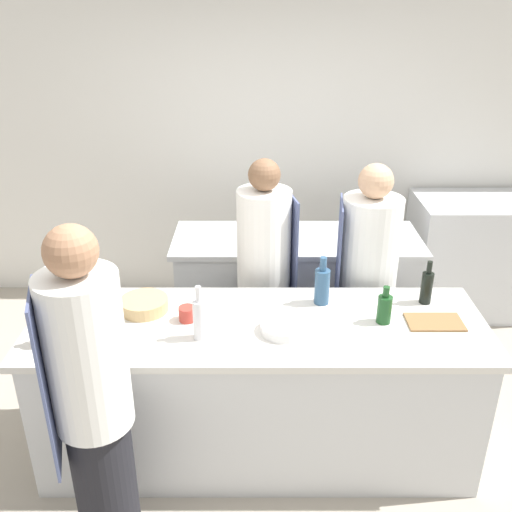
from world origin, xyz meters
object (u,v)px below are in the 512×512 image
object	(u,v)px
chef_at_stove	(263,278)
chef_at_pass_far	(364,283)
oven_range	(467,256)
cup	(186,314)
bottle_cooking_oil	(50,327)
bottle_wine	(383,308)
bowl_prep_small	(142,305)
chef_at_prep_near	(92,407)
bottle_sauce	(425,286)
bottle_vinegar	(320,285)
bottle_water	(198,318)
bottle_olive_oil	(106,298)
bowl_mixing_large	(282,327)

from	to	relation	value
chef_at_stove	chef_at_pass_far	distance (m)	0.69
oven_range	cup	xyz separation A→B (m)	(-2.23, -1.71, 0.44)
chef_at_pass_far	bottle_cooking_oil	bearing A→B (deg)	122.09
bottle_wine	bowl_prep_small	distance (m)	1.37
chef_at_stove	bottle_cooking_oil	distance (m)	1.45
chef_at_prep_near	chef_at_stove	bearing A→B (deg)	-45.41
bottle_sauce	cup	world-z (taller)	bottle_sauce
chef_at_pass_far	bottle_vinegar	world-z (taller)	chef_at_pass_far
chef_at_prep_near	bottle_cooking_oil	distance (m)	0.60
bowl_prep_small	bottle_water	bearing A→B (deg)	-39.76
chef_at_pass_far	bottle_olive_oil	xyz separation A→B (m)	(-1.59, -0.52, 0.18)
bottle_cooking_oil	cup	world-z (taller)	bottle_cooking_oil
oven_range	bottle_water	distance (m)	2.90
chef_at_pass_far	bottle_sauce	bearing A→B (deg)	-142.17
chef_at_pass_far	bottle_cooking_oil	xyz separation A→B (m)	(-1.80, -0.87, 0.20)
oven_range	chef_at_pass_far	size ratio (longest dim) A/B	0.62
bowl_mixing_large	bowl_prep_small	bearing A→B (deg)	164.14
bottle_vinegar	bottle_sauce	world-z (taller)	bottle_vinegar
chef_at_prep_near	bottle_vinegar	bearing A→B (deg)	-66.49
bottle_vinegar	bottle_sauce	bearing A→B (deg)	0.26
chef_at_pass_far	bottle_wine	size ratio (longest dim) A/B	7.31
oven_range	bottle_cooking_oil	size ratio (longest dim) A/B	3.69
cup	chef_at_prep_near	bearing A→B (deg)	-115.17
cup	bottle_vinegar	bearing A→B (deg)	14.39
chef_at_pass_far	bowl_prep_small	distance (m)	1.49
bottle_cooking_oil	bowl_prep_small	distance (m)	0.54
bottle_olive_oil	bottle_wine	bearing A→B (deg)	-4.85
bottle_olive_oil	bottle_water	bearing A→B (deg)	-27.94
bowl_prep_small	chef_at_stove	bearing A→B (deg)	38.71
chef_at_stove	bottle_water	distance (m)	0.95
bottle_wine	bottle_olive_oil	bearing A→B (deg)	175.15
chef_at_stove	bottle_olive_oil	distance (m)	1.08
bottle_sauce	bowl_prep_small	bearing A→B (deg)	-176.86
chef_at_prep_near	bowl_mixing_large	size ratio (longest dim) A/B	6.93
oven_range	chef_at_prep_near	bearing A→B (deg)	-136.57
bottle_olive_oil	bowl_prep_small	distance (m)	0.21
chef_at_pass_far	cup	world-z (taller)	chef_at_pass_far
bottle_cooking_oil	bottle_sauce	world-z (taller)	bottle_cooking_oil
oven_range	bottle_vinegar	world-z (taller)	bottle_vinegar
bowl_prep_small	cup	bearing A→B (deg)	-22.91
oven_range	bowl_prep_small	xyz separation A→B (m)	(-2.50, -1.60, 0.44)
chef_at_pass_far	bottle_water	size ratio (longest dim) A/B	5.24
bottle_vinegar	oven_range	bearing A→B (deg)	45.97
bottle_vinegar	bottle_sauce	xyz separation A→B (m)	(0.62, 0.00, -0.01)
chef_at_pass_far	bottle_wine	distance (m)	0.68
cup	bowl_prep_small	bearing A→B (deg)	157.09
chef_at_stove	bottle_wine	xyz separation A→B (m)	(0.66, -0.69, 0.17)
bottle_sauce	cup	size ratio (longest dim) A/B	2.83
bowl_prep_small	bottle_vinegar	bearing A→B (deg)	4.85
oven_range	chef_at_prep_near	world-z (taller)	chef_at_prep_near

